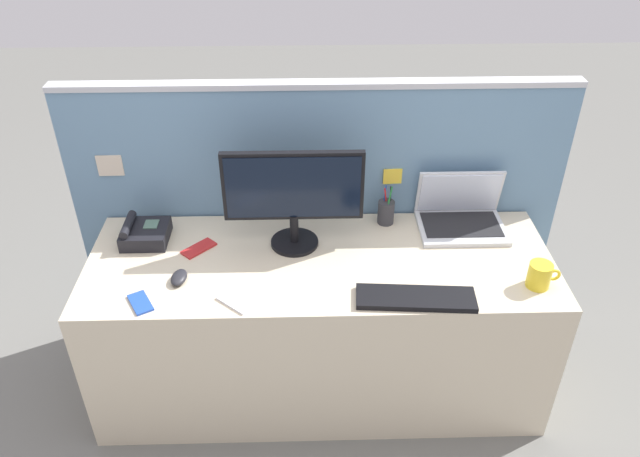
{
  "coord_description": "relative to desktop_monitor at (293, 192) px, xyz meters",
  "views": [
    {
      "loc": [
        -0.06,
        -2.01,
        2.22
      ],
      "look_at": [
        0.0,
        0.05,
        0.83
      ],
      "focal_mm": 34.73,
      "sensor_mm": 36.0,
      "label": 1
    }
  ],
  "objects": [
    {
      "name": "coffee_mug",
      "position": [
        0.93,
        -0.31,
        -0.2
      ],
      "size": [
        0.13,
        0.09,
        0.1
      ],
      "color": "yellow",
      "rests_on": "desk"
    },
    {
      "name": "desktop_monitor",
      "position": [
        0.0,
        0.0,
        0.0
      ],
      "size": [
        0.57,
        0.2,
        0.42
      ],
      "color": "black",
      "rests_on": "desk"
    },
    {
      "name": "cell_phone_white_slab",
      "position": [
        -0.22,
        -0.38,
        -0.24
      ],
      "size": [
        0.15,
        0.14,
        0.01
      ],
      "primitive_type": "cube",
      "rotation": [
        0.0,
        0.0,
        0.85
      ],
      "color": "silver",
      "rests_on": "desk"
    },
    {
      "name": "desk",
      "position": [
        0.11,
        -0.12,
        -0.6
      ],
      "size": [
        1.9,
        0.68,
        0.71
      ],
      "primitive_type": "cube",
      "color": "beige",
      "rests_on": "ground_plane"
    },
    {
      "name": "cell_phone_blue_case",
      "position": [
        -0.57,
        -0.38,
        -0.24
      ],
      "size": [
        0.12,
        0.14,
        0.01
      ],
      "primitive_type": "cube",
      "rotation": [
        0.0,
        0.0,
        0.52
      ],
      "color": "blue",
      "rests_on": "desk"
    },
    {
      "name": "keyboard_main",
      "position": [
        0.45,
        -0.38,
        -0.24
      ],
      "size": [
        0.45,
        0.16,
        0.02
      ],
      "primitive_type": "cube",
      "rotation": [
        0.0,
        0.0,
        -0.07
      ],
      "color": "black",
      "rests_on": "desk"
    },
    {
      "name": "laptop",
      "position": [
        0.72,
        0.12,
        -0.19
      ],
      "size": [
        0.37,
        0.27,
        0.24
      ],
      "color": "silver",
      "rests_on": "desk"
    },
    {
      "name": "desk_phone",
      "position": [
        -0.63,
        0.04,
        -0.21
      ],
      "size": [
        0.19,
        0.19,
        0.1
      ],
      "color": "black",
      "rests_on": "desk"
    },
    {
      "name": "ground_plane",
      "position": [
        0.11,
        -0.12,
        -0.95
      ],
      "size": [
        10.0,
        10.0,
        0.0
      ],
      "primitive_type": "plane",
      "color": "slate"
    },
    {
      "name": "cell_phone_red_case",
      "position": [
        -0.4,
        -0.04,
        -0.24
      ],
      "size": [
        0.15,
        0.15,
        0.01
      ],
      "primitive_type": "cube",
      "rotation": [
        0.0,
        0.0,
        -0.78
      ],
      "color": "#B22323",
      "rests_on": "desk"
    },
    {
      "name": "cubicle_divider",
      "position": [
        0.1,
        0.26,
        -0.29
      ],
      "size": [
        2.17,
        0.08,
        1.32
      ],
      "color": "#6084A3",
      "rests_on": "ground_plane"
    },
    {
      "name": "computer_mouse_right_hand",
      "position": [
        -0.45,
        -0.24,
        -0.23
      ],
      "size": [
        0.07,
        0.11,
        0.03
      ],
      "primitive_type": "ellipsoid",
      "rotation": [
        0.0,
        0.0,
        -0.11
      ],
      "color": "#232328",
      "rests_on": "desk"
    },
    {
      "name": "pen_cup",
      "position": [
        0.4,
        0.14,
        -0.19
      ],
      "size": [
        0.07,
        0.07,
        0.19
      ],
      "color": "#333338",
      "rests_on": "desk"
    }
  ]
}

